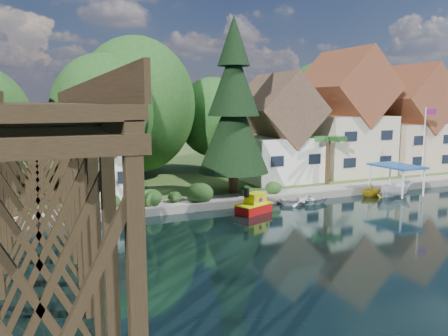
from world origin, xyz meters
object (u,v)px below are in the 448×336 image
(house_right, at_px, (407,125))
(conifer, at_px, (234,109))
(boat_white_a, at_px, (304,198))
(trestle_bridge, at_px, (36,155))
(flagpole, at_px, (426,135))
(tugboat, at_px, (254,205))
(palm_tree, at_px, (328,140))
(boat_canopy, at_px, (396,183))
(house_left, at_px, (276,135))
(house_center, at_px, (344,121))
(boat_yellow, at_px, (372,189))
(shed, at_px, (101,158))

(house_right, relative_size, conifer, 0.81)
(conifer, relative_size, boat_white_a, 3.66)
(trestle_bridge, bearing_deg, flagpole, 7.22)
(flagpole, xyz_separation_m, tugboat, (-22.10, -4.11, -4.46))
(palm_tree, height_order, boat_canopy, palm_tree)
(house_left, bearing_deg, tugboat, -127.07)
(house_right, distance_m, boat_white_a, 22.86)
(house_left, distance_m, conifer, 8.93)
(house_center, bearing_deg, house_left, -176.82)
(tugboat, bearing_deg, boat_yellow, 5.51)
(palm_tree, bearing_deg, boat_white_a, -141.46)
(house_right, bearing_deg, house_center, 176.82)
(boat_yellow, bearing_deg, palm_tree, 17.09)
(boat_yellow, bearing_deg, flagpole, -77.65)
(palm_tree, bearing_deg, flagpole, -7.50)
(boat_canopy, bearing_deg, house_center, 78.74)
(house_center, relative_size, boat_canopy, 3.05)
(boat_canopy, height_order, boat_yellow, boat_canopy)
(palm_tree, distance_m, boat_yellow, 6.29)
(house_center, bearing_deg, palm_tree, -138.46)
(shed, bearing_deg, boat_yellow, -18.04)
(flagpole, bearing_deg, house_right, 59.40)
(trestle_bridge, height_order, shed, trestle_bridge)
(trestle_bridge, height_order, palm_tree, trestle_bridge)
(house_left, distance_m, boat_white_a, 10.44)
(house_left, bearing_deg, house_right, 0.00)
(palm_tree, height_order, boat_white_a, palm_tree)
(boat_white_a, bearing_deg, conifer, 63.66)
(trestle_bridge, relative_size, boat_white_a, 10.54)
(house_right, distance_m, tugboat, 28.13)
(house_center, bearing_deg, boat_white_a, -139.89)
(shed, distance_m, boat_yellow, 24.35)
(flagpole, bearing_deg, shed, 171.94)
(house_center, distance_m, boat_yellow, 11.80)
(house_left, xyz_separation_m, conifer, (-7.02, -4.79, 2.74))
(house_left, relative_size, house_right, 0.88)
(house_left, xyz_separation_m, tugboat, (-7.70, -10.20, -4.52))
(palm_tree, bearing_deg, boat_yellow, -68.27)
(boat_canopy, bearing_deg, flagpole, 26.88)
(flagpole, xyz_separation_m, boat_white_a, (-16.71, -2.94, -4.64))
(house_right, bearing_deg, tugboat, -158.36)
(tugboat, bearing_deg, house_center, 32.64)
(house_right, height_order, boat_yellow, house_right)
(shed, xyz_separation_m, palm_tree, (21.22, -3.12, 1.03))
(tugboat, relative_size, boat_yellow, 1.29)
(house_right, distance_m, palm_tree, 15.51)
(house_right, xyz_separation_m, boat_white_a, (-20.31, -9.03, -5.34))
(house_left, height_order, shed, house_left)
(house_left, bearing_deg, boat_white_a, -104.37)
(house_center, height_order, flagpole, house_center)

